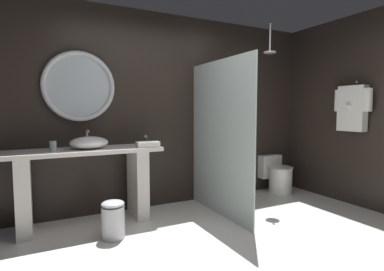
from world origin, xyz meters
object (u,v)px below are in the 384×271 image
vessel_sink (89,143)px  round_wall_mirror (79,86)px  rain_shower_head (270,48)px  hanging_bathrobe (352,107)px  soap_dispenser (146,141)px  waste_bin (113,219)px  folded_hand_towel (148,144)px  toilet (277,175)px  tumbler_cup (53,146)px

vessel_sink → round_wall_mirror: round_wall_mirror is taller
rain_shower_head → hanging_bathrobe: size_ratio=0.59×
soap_dispenser → waste_bin: (-0.52, -0.50, -0.73)m
vessel_sink → folded_hand_towel: size_ratio=1.60×
toilet → folded_hand_towel: folded_hand_towel is taller
waste_bin → toilet: bearing=12.0°
soap_dispenser → toilet: soap_dispenser is taller
soap_dispenser → rain_shower_head: rain_shower_head is taller
soap_dispenser → vessel_sink: bearing=-180.0°
rain_shower_head → waste_bin: size_ratio=1.02×
tumbler_cup → round_wall_mirror: (0.32, 0.27, 0.66)m
soap_dispenser → folded_hand_towel: soap_dispenser is taller
soap_dispenser → waste_bin: size_ratio=0.33×
vessel_sink → waste_bin: (0.14, -0.50, -0.75)m
round_wall_mirror → rain_shower_head: rain_shower_head is taller
hanging_bathrobe → toilet: hanging_bathrobe is taller
round_wall_mirror → waste_bin: round_wall_mirror is taller
soap_dispenser → folded_hand_towel: (-0.02, -0.15, -0.02)m
tumbler_cup → hanging_bathrobe: hanging_bathrobe is taller
tumbler_cup → hanging_bathrobe: (3.63, -0.90, 0.43)m
toilet → waste_bin: size_ratio=1.45×
tumbler_cup → vessel_sink: bearing=0.1°
toilet → hanging_bathrobe: bearing=-67.6°
vessel_sink → soap_dispenser: vessel_sink is taller
rain_shower_head → vessel_sink: bearing=174.4°
hanging_bathrobe → waste_bin: bearing=172.8°
tumbler_cup → round_wall_mirror: size_ratio=0.13×
rain_shower_head → waste_bin: bearing=-173.2°
vessel_sink → toilet: size_ratio=0.73×
rain_shower_head → hanging_bathrobe: (0.87, -0.66, -0.81)m
vessel_sink → rain_shower_head: rain_shower_head is taller
folded_hand_towel → hanging_bathrobe: bearing=-15.8°
tumbler_cup → folded_hand_towel: size_ratio=0.41×
hanging_bathrobe → soap_dispenser: bearing=161.0°
rain_shower_head → soap_dispenser: bearing=172.3°
rain_shower_head → waste_bin: (-2.26, -0.27, -1.96)m
vessel_sink → waste_bin: 0.91m
soap_dispenser → toilet: (2.20, 0.08, -0.66)m
rain_shower_head → hanging_bathrobe: bearing=-37.3°
vessel_sink → hanging_bathrobe: bearing=-15.3°
toilet → tumbler_cup: bearing=-178.6°
hanging_bathrobe → toilet: (-0.40, 0.97, -1.08)m
soap_dispenser → toilet: 2.30m
vessel_sink → tumbler_cup: (-0.37, -0.00, -0.02)m
vessel_sink → hanging_bathrobe: (3.26, -0.90, 0.41)m
vessel_sink → tumbler_cup: size_ratio=3.93×
tumbler_cup → hanging_bathrobe: bearing=-13.8°
toilet → waste_bin: (-2.72, -0.58, -0.07)m
vessel_sink → hanging_bathrobe: hanging_bathrobe is taller
round_wall_mirror → rain_shower_head: 2.57m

